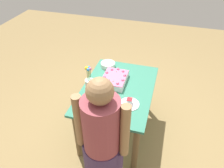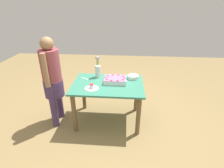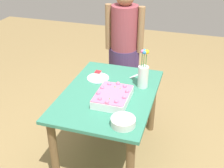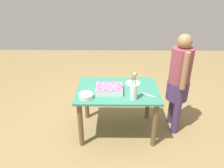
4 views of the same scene
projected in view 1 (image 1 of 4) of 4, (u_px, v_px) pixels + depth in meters
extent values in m
plane|color=olive|center=(117.00, 129.00, 3.01)|extent=(8.00, 8.00, 0.00)
cube|color=#347E64|center=(118.00, 89.00, 2.59)|extent=(1.16, 0.82, 0.03)
cylinder|color=brown|center=(135.00, 149.00, 2.34)|extent=(0.07, 0.07, 0.69)
cylinder|color=brown|center=(149.00, 92.00, 3.12)|extent=(0.07, 0.07, 0.69)
cylinder|color=brown|center=(78.00, 135.00, 2.49)|extent=(0.07, 0.07, 0.69)
cylinder|color=brown|center=(104.00, 84.00, 3.26)|extent=(0.07, 0.07, 0.69)
cube|color=white|center=(115.00, 79.00, 2.66)|extent=(0.37, 0.28, 0.07)
cube|color=pink|center=(115.00, 77.00, 2.64)|extent=(0.36, 0.28, 0.01)
sphere|color=pink|center=(118.00, 69.00, 2.75)|extent=(0.04, 0.04, 0.04)
sphere|color=pink|center=(112.00, 69.00, 2.75)|extent=(0.04, 0.04, 0.04)
sphere|color=pink|center=(107.00, 72.00, 2.69)|extent=(0.04, 0.04, 0.04)
sphere|color=pink|center=(104.00, 77.00, 2.62)|extent=(0.04, 0.04, 0.04)
sphere|color=pink|center=(106.00, 81.00, 2.55)|extent=(0.04, 0.04, 0.04)
sphere|color=pink|center=(111.00, 84.00, 2.51)|extent=(0.04, 0.04, 0.04)
sphere|color=pink|center=(117.00, 83.00, 2.51)|extent=(0.04, 0.04, 0.04)
sphere|color=pink|center=(123.00, 80.00, 2.57)|extent=(0.04, 0.04, 0.04)
sphere|color=pink|center=(125.00, 75.00, 2.64)|extent=(0.04, 0.04, 0.04)
sphere|color=pink|center=(123.00, 71.00, 2.71)|extent=(0.04, 0.04, 0.04)
cone|color=#2D8438|center=(113.00, 81.00, 2.55)|extent=(0.02, 0.02, 0.02)
cone|color=#2D8438|center=(109.00, 80.00, 2.57)|extent=(0.02, 0.02, 0.02)
cone|color=#2D8438|center=(117.00, 72.00, 2.71)|extent=(0.02, 0.02, 0.02)
cone|color=#2D8438|center=(113.00, 81.00, 2.55)|extent=(0.02, 0.02, 0.02)
cylinder|color=white|center=(129.00, 104.00, 2.35)|extent=(0.22, 0.22, 0.01)
cube|color=white|center=(129.00, 102.00, 2.33)|extent=(0.06, 0.06, 0.06)
cube|color=red|center=(130.00, 99.00, 2.31)|extent=(0.06, 0.06, 0.01)
cube|color=silver|center=(92.00, 109.00, 2.30)|extent=(0.17, 0.12, 0.00)
cylinder|color=silver|center=(90.00, 88.00, 2.42)|extent=(0.10, 0.10, 0.21)
cylinder|color=#2D8438|center=(89.00, 73.00, 2.33)|extent=(0.01, 0.01, 0.15)
sphere|color=#307EC5|center=(89.00, 68.00, 2.28)|extent=(0.03, 0.03, 0.03)
cylinder|color=#2D8438|center=(87.00, 74.00, 2.32)|extent=(0.01, 0.01, 0.15)
sphere|color=gold|center=(87.00, 68.00, 2.27)|extent=(0.04, 0.04, 0.04)
cylinder|color=#2D8438|center=(89.00, 75.00, 2.29)|extent=(0.01, 0.01, 0.15)
sphere|color=#3086C9|center=(88.00, 70.00, 2.25)|extent=(0.03, 0.03, 0.03)
cylinder|color=#2D8438|center=(91.00, 75.00, 2.31)|extent=(0.01, 0.01, 0.15)
sphere|color=#D2688D|center=(90.00, 69.00, 2.26)|extent=(0.03, 0.03, 0.03)
cylinder|color=silver|center=(108.00, 65.00, 2.93)|extent=(0.19, 0.19, 0.06)
cylinder|color=#45315B|center=(103.00, 155.00, 1.92)|extent=(0.31, 0.31, 0.28)
cylinder|color=#923F48|center=(101.00, 126.00, 1.69)|extent=(0.30, 0.30, 0.52)
sphere|color=#96704A|center=(100.00, 91.00, 1.48)|extent=(0.20, 0.20, 0.20)
cylinder|color=#96704A|center=(125.00, 132.00, 1.65)|extent=(0.08, 0.08, 0.52)
cylinder|color=#96704A|center=(79.00, 121.00, 1.73)|extent=(0.08, 0.08, 0.52)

